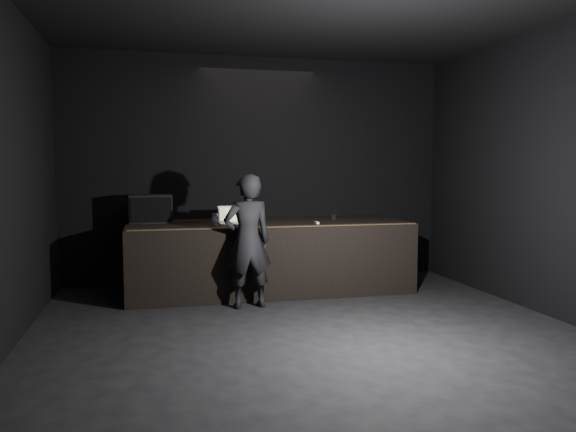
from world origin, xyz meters
The scene contains 11 objects.
ground centered at (0.00, 0.00, 0.00)m, with size 7.00×7.00×0.00m, color black.
room_walls centered at (0.00, 0.00, 2.02)m, with size 6.10×7.10×3.52m.
stage_riser centered at (0.00, 2.73, 0.50)m, with size 4.00×1.50×1.00m, color black.
riser_lip centered at (0.00, 2.02, 1.01)m, with size 3.92×0.10×0.01m, color brown.
stage_monitor centered at (-1.67, 3.06, 1.20)m, with size 0.63×0.48×0.40m.
cable centered at (-1.37, 2.85, 1.01)m, with size 0.02×0.02×0.86m, color black.
laptop centered at (-0.55, 2.62, 1.06)m, with size 0.36×0.33×0.24m.
beer_can centered at (-0.82, 2.35, 1.09)m, with size 0.07×0.07×0.17m.
plastic_cup centered at (1.00, 2.75, 1.05)m, with size 0.07×0.07×0.09m, color white.
wii_remote centered at (0.61, 2.33, 1.02)m, with size 0.04×0.16×0.03m, color white.
person centered at (-0.46, 1.78, 0.85)m, with size 0.62×0.41×1.71m, color black.
Camera 1 is at (-1.61, -5.22, 1.80)m, focal length 35.00 mm.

